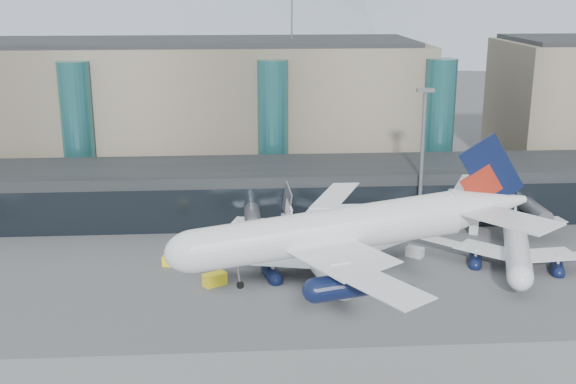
# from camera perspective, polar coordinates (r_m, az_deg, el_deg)

# --- Properties ---
(ground) EXTENTS (900.00, 900.00, 0.00)m
(ground) POSITION_cam_1_polar(r_m,az_deg,el_deg) (85.16, -2.18, -14.09)
(ground) COLOR #515154
(ground) RESTS_ON ground
(concourse) EXTENTS (170.00, 27.00, 10.00)m
(concourse) POSITION_cam_1_polar(r_m,az_deg,el_deg) (136.66, -2.95, 0.03)
(concourse) COLOR black
(concourse) RESTS_ON ground
(terminal_main) EXTENTS (130.00, 30.00, 31.00)m
(terminal_main) POSITION_cam_1_polar(r_m,az_deg,el_deg) (167.46, -11.83, 6.39)
(terminal_main) COLOR gray
(terminal_main) RESTS_ON ground
(teal_towers) EXTENTS (116.40, 19.40, 46.00)m
(teal_towers) POSITION_cam_1_polar(r_m,az_deg,el_deg) (150.94, -8.81, 4.94)
(teal_towers) COLOR #246165
(teal_towers) RESTS_ON ground
(lightmast_mid) EXTENTS (3.00, 1.20, 25.60)m
(lightmast_mid) POSITION_cam_1_polar(r_m,az_deg,el_deg) (128.82, 10.56, 3.12)
(lightmast_mid) COLOR slate
(lightmast_mid) RESTS_ON ground
(hero_jet) EXTENTS (33.75, 34.87, 11.23)m
(hero_jet) POSITION_cam_1_polar(r_m,az_deg,el_deg) (65.65, 5.86, -1.94)
(hero_jet) COLOR white
(hero_jet) RESTS_ON ground
(jet_parked_mid) EXTENTS (35.42, 36.09, 11.63)m
(jet_parked_mid) POSITION_cam_1_polar(r_m,az_deg,el_deg) (113.23, 1.60, -3.72)
(jet_parked_mid) COLOR white
(jet_parked_mid) RESTS_ON ground
(jet_parked_right) EXTENTS (31.37, 33.18, 10.66)m
(jet_parked_right) POSITION_cam_1_polar(r_m,az_deg,el_deg) (120.92, 17.63, -3.37)
(jet_parked_right) COLOR white
(jet_parked_right) RESTS_ON ground
(veh_b) EXTENTS (2.25, 3.10, 1.63)m
(veh_b) POSITION_cam_1_polar(r_m,az_deg,el_deg) (116.45, -9.34, -5.24)
(veh_b) COLOR yellow
(veh_b) RESTS_ON ground
(veh_c) EXTENTS (3.53, 2.69, 1.74)m
(veh_c) POSITION_cam_1_polar(r_m,az_deg,el_deg) (104.85, 9.04, -7.67)
(veh_c) COLOR #48484D
(veh_c) RESTS_ON ground
(veh_d) EXTENTS (2.43, 3.26, 1.66)m
(veh_d) POSITION_cam_1_polar(r_m,az_deg,el_deg) (133.31, 14.47, -2.76)
(veh_d) COLOR silver
(veh_d) RESTS_ON ground
(veh_g) EXTENTS (3.13, 2.93, 1.59)m
(veh_g) POSITION_cam_1_polar(r_m,az_deg,el_deg) (119.67, 9.98, -4.69)
(veh_g) COLOR silver
(veh_g) RESTS_ON ground
(veh_h) EXTENTS (3.77, 3.23, 1.85)m
(veh_h) POSITION_cam_1_polar(r_m,az_deg,el_deg) (107.65, -5.81, -6.87)
(veh_h) COLOR yellow
(veh_h) RESTS_ON ground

